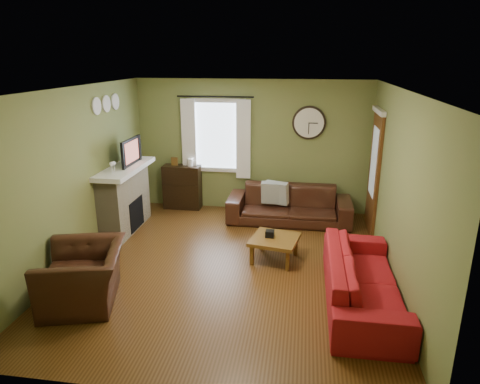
# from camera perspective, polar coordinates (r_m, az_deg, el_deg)

# --- Properties ---
(floor) EXTENTS (4.60, 5.20, 0.00)m
(floor) POSITION_cam_1_polar(r_m,az_deg,el_deg) (6.52, -1.42, -9.85)
(floor) COLOR #4F2F12
(floor) RESTS_ON ground
(ceiling) EXTENTS (4.60, 5.20, 0.00)m
(ceiling) POSITION_cam_1_polar(r_m,az_deg,el_deg) (5.80, -1.62, 13.58)
(ceiling) COLOR white
(ceiling) RESTS_ON ground
(wall_left) EXTENTS (0.00, 5.20, 2.60)m
(wall_left) POSITION_cam_1_polar(r_m,az_deg,el_deg) (6.81, -20.94, 1.92)
(wall_left) COLOR olive
(wall_left) RESTS_ON ground
(wall_right) EXTENTS (0.00, 5.20, 2.60)m
(wall_right) POSITION_cam_1_polar(r_m,az_deg,el_deg) (6.08, 20.36, 0.16)
(wall_right) COLOR olive
(wall_right) RESTS_ON ground
(wall_back) EXTENTS (4.60, 0.00, 2.60)m
(wall_back) POSITION_cam_1_polar(r_m,az_deg,el_deg) (8.53, 1.57, 6.10)
(wall_back) COLOR olive
(wall_back) RESTS_ON ground
(wall_front) EXTENTS (4.60, 0.00, 2.60)m
(wall_front) POSITION_cam_1_polar(r_m,az_deg,el_deg) (3.68, -8.74, -10.35)
(wall_front) COLOR olive
(wall_front) RESTS_ON ground
(fireplace) EXTENTS (0.40, 1.40, 1.10)m
(fireplace) POSITION_cam_1_polar(r_m,az_deg,el_deg) (7.91, -15.10, -1.08)
(fireplace) COLOR tan
(fireplace) RESTS_ON floor
(firebox) EXTENTS (0.04, 0.60, 0.55)m
(firebox) POSITION_cam_1_polar(r_m,az_deg,el_deg) (7.92, -13.70, -2.87)
(firebox) COLOR black
(firebox) RESTS_ON fireplace
(mantel) EXTENTS (0.58, 1.60, 0.08)m
(mantel) POSITION_cam_1_polar(r_m,az_deg,el_deg) (7.74, -15.25, 3.05)
(mantel) COLOR white
(mantel) RESTS_ON fireplace
(tv) EXTENTS (0.08, 0.60, 0.35)m
(tv) POSITION_cam_1_polar(r_m,az_deg,el_deg) (7.82, -14.81, 4.84)
(tv) COLOR black
(tv) RESTS_ON mantel
(tv_screen) EXTENTS (0.02, 0.62, 0.36)m
(tv_screen) POSITION_cam_1_polar(r_m,az_deg,el_deg) (7.77, -14.29, 5.23)
(tv_screen) COLOR #994C3F
(tv_screen) RESTS_ON mantel
(medallion_left) EXTENTS (0.28, 0.28, 0.03)m
(medallion_left) POSITION_cam_1_polar(r_m,az_deg,el_deg) (7.32, -18.59, 10.80)
(medallion_left) COLOR white
(medallion_left) RESTS_ON wall_left
(medallion_mid) EXTENTS (0.28, 0.28, 0.03)m
(medallion_mid) POSITION_cam_1_polar(r_m,az_deg,el_deg) (7.63, -17.40, 11.16)
(medallion_mid) COLOR white
(medallion_mid) RESTS_ON wall_left
(medallion_right) EXTENTS (0.28, 0.28, 0.03)m
(medallion_right) POSITION_cam_1_polar(r_m,az_deg,el_deg) (7.95, -16.31, 11.49)
(medallion_right) COLOR white
(medallion_right) RESTS_ON wall_left
(window_pane) EXTENTS (1.00, 0.02, 1.30)m
(window_pane) POSITION_cam_1_polar(r_m,az_deg,el_deg) (8.58, -3.12, 7.51)
(window_pane) COLOR silver
(window_pane) RESTS_ON wall_back
(curtain_rod) EXTENTS (0.03, 0.03, 1.50)m
(curtain_rod) POSITION_cam_1_polar(r_m,az_deg,el_deg) (8.38, -3.35, 12.58)
(curtain_rod) COLOR black
(curtain_rod) RESTS_ON wall_back
(curtain_left) EXTENTS (0.28, 0.04, 1.55)m
(curtain_left) POSITION_cam_1_polar(r_m,az_deg,el_deg) (8.62, -6.86, 7.12)
(curtain_left) COLOR white
(curtain_left) RESTS_ON wall_back
(curtain_right) EXTENTS (0.28, 0.04, 1.55)m
(curtain_right) POSITION_cam_1_polar(r_m,az_deg,el_deg) (8.40, 0.45, 6.97)
(curtain_right) COLOR white
(curtain_right) RESTS_ON wall_back
(wall_clock) EXTENTS (0.64, 0.06, 0.64)m
(wall_clock) POSITION_cam_1_polar(r_m,az_deg,el_deg) (8.33, 9.18, 9.09)
(wall_clock) COLOR white
(wall_clock) RESTS_ON wall_back
(door) EXTENTS (0.05, 0.90, 2.10)m
(door) POSITION_cam_1_polar(r_m,az_deg,el_deg) (7.89, 17.45, 2.45)
(door) COLOR #5F3415
(door) RESTS_ON floor
(bookshelf) EXTENTS (0.76, 0.32, 0.90)m
(bookshelf) POSITION_cam_1_polar(r_m,az_deg,el_deg) (8.85, -7.70, 0.68)
(bookshelf) COLOR black
(bookshelf) RESTS_ON floor
(book) EXTENTS (0.29, 0.31, 0.02)m
(book) POSITION_cam_1_polar(r_m,az_deg,el_deg) (8.93, -7.86, 4.25)
(book) COLOR brown
(book) RESTS_ON bookshelf
(sofa_brown) EXTENTS (2.30, 0.90, 0.67)m
(sofa_brown) POSITION_cam_1_polar(r_m,az_deg,el_deg) (8.12, 6.57, -1.69)
(sofa_brown) COLOR #32190F
(sofa_brown) RESTS_ON floor
(pillow_left) EXTENTS (0.43, 0.15, 0.42)m
(pillow_left) POSITION_cam_1_polar(r_m,az_deg,el_deg) (8.08, 4.36, -0.10)
(pillow_left) COLOR #97A09D
(pillow_left) RESTS_ON sofa_brown
(pillow_right) EXTENTS (0.45, 0.26, 0.43)m
(pillow_right) POSITION_cam_1_polar(r_m,az_deg,el_deg) (8.09, 4.93, -0.10)
(pillow_right) COLOR #97A09D
(pillow_right) RESTS_ON sofa_brown
(sofa_red) EXTENTS (0.88, 2.26, 0.66)m
(sofa_red) POSITION_cam_1_polar(r_m,az_deg,el_deg) (5.71, 16.05, -11.10)
(sofa_red) COLOR maroon
(sofa_red) RESTS_ON floor
(armchair) EXTENTS (1.24, 1.34, 0.72)m
(armchair) POSITION_cam_1_polar(r_m,az_deg,el_deg) (5.86, -20.14, -10.45)
(armchair) COLOR #32190F
(armchair) RESTS_ON floor
(coffee_table) EXTENTS (0.80, 0.80, 0.37)m
(coffee_table) POSITION_cam_1_polar(r_m,az_deg,el_deg) (6.65, 4.62, -7.55)
(coffee_table) COLOR brown
(coffee_table) RESTS_ON floor
(tissue_box) EXTENTS (0.13, 0.13, 0.10)m
(tissue_box) POSITION_cam_1_polar(r_m,az_deg,el_deg) (6.60, 4.00, -5.71)
(tissue_box) COLOR black
(tissue_box) RESTS_ON coffee_table
(wine_glass_a) EXTENTS (0.07, 0.07, 0.20)m
(wine_glass_a) POSITION_cam_1_polar(r_m,az_deg,el_deg) (7.27, -16.72, 3.11)
(wine_glass_a) COLOR white
(wine_glass_a) RESTS_ON mantel
(wine_glass_b) EXTENTS (0.06, 0.06, 0.18)m
(wine_glass_b) POSITION_cam_1_polar(r_m,az_deg,el_deg) (7.34, -16.43, 3.22)
(wine_glass_b) COLOR white
(wine_glass_b) RESTS_ON mantel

